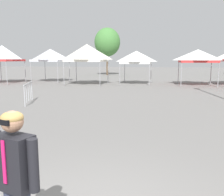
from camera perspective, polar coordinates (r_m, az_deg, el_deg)
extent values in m
cylinder|color=#9E9EA3|center=(24.41, -23.16, 5.53)|extent=(0.06, 0.06, 2.30)
cylinder|color=#9E9EA3|center=(28.48, -24.28, 5.85)|extent=(0.06, 0.06, 2.30)
cylinder|color=#9E9EA3|center=(26.77, -19.39, 5.99)|extent=(0.06, 0.06, 2.30)
pyramid|color=white|center=(26.43, -24.01, 9.62)|extent=(3.26, 3.26, 1.33)
cube|color=red|center=(26.42, -23.91, 7.97)|extent=(3.23, 3.23, 0.20)
cylinder|color=#9E9EA3|center=(25.82, -18.24, 5.92)|extent=(0.06, 0.06, 2.26)
cylinder|color=#9E9EA3|center=(24.44, -12.44, 6.01)|extent=(0.06, 0.06, 2.26)
cylinder|color=#9E9EA3|center=(28.31, -15.18, 6.28)|extent=(0.06, 0.06, 2.26)
cylinder|color=#9E9EA3|center=(27.06, -9.78, 6.36)|extent=(0.06, 0.06, 2.26)
pyramid|color=white|center=(26.34, -14.05, 9.77)|extent=(3.19, 3.19, 1.06)
cube|color=white|center=(26.34, -14.00, 8.40)|extent=(3.16, 3.16, 0.20)
cylinder|color=#9E9EA3|center=(21.86, -11.07, 5.74)|extent=(0.06, 0.06, 2.28)
cylinder|color=#9E9EA3|center=(20.86, -2.81, 5.75)|extent=(0.06, 0.06, 2.28)
cylinder|color=#9E9EA3|center=(24.87, -8.25, 6.19)|extent=(0.06, 0.06, 2.28)
cylinder|color=#9E9EA3|center=(23.99, -0.94, 6.18)|extent=(0.06, 0.06, 2.28)
pyramid|color=white|center=(22.82, -5.84, 10.57)|extent=(3.45, 3.45, 1.37)
cube|color=white|center=(22.81, -5.81, 8.60)|extent=(3.42, 3.42, 0.20)
cylinder|color=#9E9EA3|center=(22.11, 1.82, 5.68)|extent=(0.06, 0.06, 2.08)
cylinder|color=#9E9EA3|center=(21.79, 8.59, 5.54)|extent=(0.06, 0.06, 2.08)
cylinder|color=#9E9EA3|center=(24.67, 2.93, 6.02)|extent=(0.06, 0.06, 2.08)
cylinder|color=#9E9EA3|center=(24.38, 9.00, 5.88)|extent=(0.06, 0.06, 2.08)
pyramid|color=white|center=(23.17, 5.64, 9.58)|extent=(2.84, 2.84, 0.98)
cube|color=white|center=(23.17, 5.62, 8.12)|extent=(2.81, 2.81, 0.20)
cylinder|color=#9E9EA3|center=(21.67, 15.71, 5.46)|extent=(0.06, 0.06, 2.20)
cylinder|color=#9E9EA3|center=(22.13, 23.38, 5.12)|extent=(0.06, 0.06, 2.20)
cylinder|color=#9E9EA3|center=(24.61, 15.09, 5.86)|extent=(0.06, 0.06, 2.20)
cylinder|color=#9E9EA3|center=(25.02, 21.88, 5.57)|extent=(0.06, 0.06, 2.20)
pyramid|color=white|center=(23.28, 19.22, 9.40)|extent=(3.12, 3.12, 0.95)
cube|color=red|center=(23.28, 19.14, 7.99)|extent=(3.09, 3.09, 0.20)
cylinder|color=#9E9EA3|center=(25.95, 23.40, 5.70)|extent=(0.06, 0.06, 2.31)
cube|color=black|center=(2.90, -21.52, -13.63)|extent=(0.47, 0.36, 0.60)
cylinder|color=black|center=(2.71, -17.70, -14.63)|extent=(0.11, 0.11, 0.56)
sphere|color=tan|center=(2.77, -22.05, -5.06)|extent=(0.23, 0.23, 0.23)
ellipsoid|color=tan|center=(2.76, -22.10, -4.25)|extent=(0.23, 0.23, 0.14)
cube|color=black|center=(2.70, -23.79, -5.19)|extent=(0.15, 0.07, 0.06)
cube|color=#E51966|center=(2.81, -23.68, -13.44)|extent=(0.05, 0.02, 0.46)
cylinder|color=brown|center=(35.93, -1.08, 7.87)|extent=(0.28, 0.28, 3.24)
ellipsoid|color=#47843D|center=(36.01, -1.09, 12.78)|extent=(3.66, 3.66, 4.02)
cylinder|color=#B7BABF|center=(13.61, -18.84, 3.20)|extent=(0.70, 2.01, 0.05)
cylinder|color=#B7BABF|center=(12.70, -19.55, 0.39)|extent=(0.04, 0.04, 1.05)
cylinder|color=#B7BABF|center=(14.64, -18.02, 1.55)|extent=(0.04, 0.04, 1.05)
cylinder|color=#B7BABF|center=(13.15, -19.16, 0.92)|extent=(0.04, 0.04, 0.92)
cylinder|color=#B7BABF|center=(13.66, -18.74, 1.23)|extent=(0.04, 0.04, 0.92)
cylinder|color=#B7BABF|center=(14.18, -18.36, 1.51)|extent=(0.04, 0.04, 0.92)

